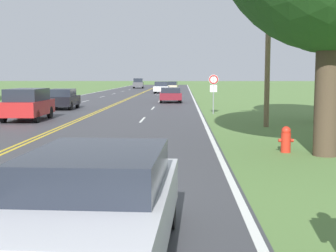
{
  "coord_description": "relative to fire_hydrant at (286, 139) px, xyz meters",
  "views": [
    {
      "loc": [
        5.59,
        0.5,
        2.39
      ],
      "look_at": [
        5.28,
        10.26,
        1.33
      ],
      "focal_mm": 50.0,
      "sensor_mm": 36.0,
      "label": 1
    }
  ],
  "objects": [
    {
      "name": "car_black_sedan_mid_near",
      "position": [
        -11.75,
        18.45,
        0.33
      ],
      "size": [
        1.89,
        3.98,
        1.44
      ],
      "rotation": [
        0.0,
        0.0,
        1.6
      ],
      "color": "black",
      "rests_on": "ground"
    },
    {
      "name": "car_dark_grey_suv_horizon",
      "position": [
        -11.51,
        72.6,
        0.56
      ],
      "size": [
        2.05,
        4.44,
        1.85
      ],
      "rotation": [
        0.0,
        0.0,
        1.62
      ],
      "color": "black",
      "rests_on": "ground"
    },
    {
      "name": "car_champagne_hatchback_distant",
      "position": [
        -4.98,
        59.62,
        0.35
      ],
      "size": [
        2.1,
        4.11,
        1.43
      ],
      "rotation": [
        0.0,
        0.0,
        -1.62
      ],
      "color": "black",
      "rests_on": "ground"
    },
    {
      "name": "car_white_van_receding",
      "position": [
        -6.08,
        48.66,
        0.42
      ],
      "size": [
        1.96,
        4.77,
        1.56
      ],
      "rotation": [
        0.0,
        0.0,
        -1.58
      ],
      "color": "black",
      "rests_on": "ground"
    },
    {
      "name": "car_maroon_hatchback_mid_far",
      "position": [
        -4.32,
        26.78,
        0.31
      ],
      "size": [
        2.06,
        3.82,
        1.32
      ],
      "rotation": [
        0.0,
        0.0,
        -1.52
      ],
      "color": "black",
      "rests_on": "ground"
    },
    {
      "name": "utility_pole_midground",
      "position": [
        0.68,
        7.32,
        3.43
      ],
      "size": [
        1.8,
        0.24,
        7.4
      ],
      "color": "brown",
      "rests_on": "ground"
    },
    {
      "name": "car_red_suv_approaching",
      "position": [
        -11.47,
        10.04,
        0.48
      ],
      "size": [
        1.97,
        4.19,
        1.69
      ],
      "rotation": [
        0.0,
        0.0,
        1.59
      ],
      "color": "black",
      "rests_on": "ground"
    },
    {
      "name": "fire_hydrant",
      "position": [
        0.0,
        0.0,
        0.0
      ],
      "size": [
        0.46,
        0.3,
        0.82
      ],
      "color": "red",
      "rests_on": "ground"
    },
    {
      "name": "traffic_sign",
      "position": [
        -1.32,
        14.47,
        1.42
      ],
      "size": [
        0.6,
        0.1,
        2.44
      ],
      "color": "gray",
      "rests_on": "ground"
    },
    {
      "name": "car_silver_sedan_nearest",
      "position": [
        -4.34,
        -8.65,
        0.33
      ],
      "size": [
        2.09,
        4.42,
        1.42
      ],
      "rotation": [
        0.0,
        0.0,
        -1.61
      ],
      "color": "black",
      "rests_on": "ground"
    }
  ]
}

